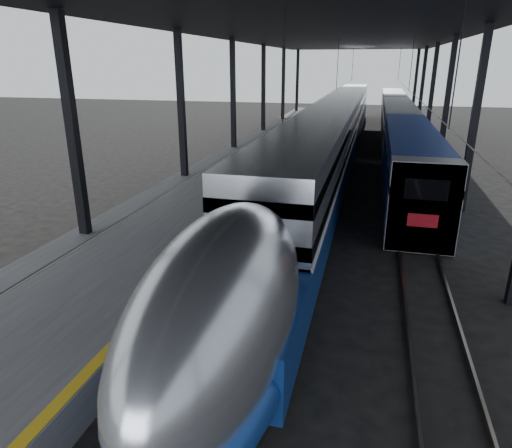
% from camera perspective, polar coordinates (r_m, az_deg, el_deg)
% --- Properties ---
extents(ground, '(160.00, 160.00, 0.00)m').
position_cam_1_polar(ground, '(13.01, -10.63, -14.99)').
color(ground, black).
rests_on(ground, ground).
extents(platform, '(6.00, 80.00, 1.00)m').
position_cam_1_polar(platform, '(31.51, -1.40, 7.03)').
color(platform, '#4C4C4F').
rests_on(platform, ground).
extents(yellow_strip, '(0.30, 80.00, 0.01)m').
position_cam_1_polar(yellow_strip, '(30.78, 3.66, 7.66)').
color(yellow_strip, gold).
rests_on(yellow_strip, platform).
extents(rails, '(6.52, 80.00, 0.16)m').
position_cam_1_polar(rails, '(30.49, 13.30, 5.27)').
color(rails, slate).
rests_on(rails, ground).
extents(canopy, '(18.00, 75.00, 9.47)m').
position_cam_1_polar(canopy, '(29.82, 9.35, 22.75)').
color(canopy, black).
rests_on(canopy, ground).
extents(tgv_train, '(3.14, 65.20, 4.50)m').
position_cam_1_polar(tgv_train, '(36.22, 9.84, 10.97)').
color(tgv_train, '#B6B8BD').
rests_on(tgv_train, ground).
extents(second_train, '(2.73, 56.05, 3.76)m').
position_cam_1_polar(second_train, '(45.60, 17.29, 11.84)').
color(second_train, navy).
rests_on(second_train, ground).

